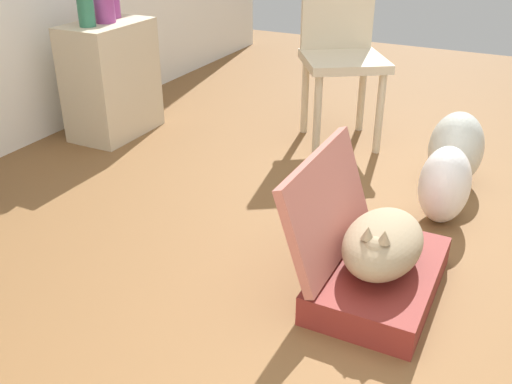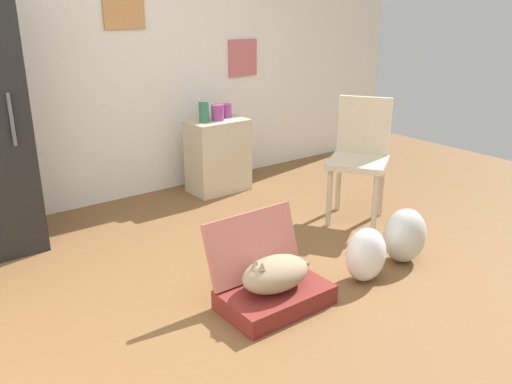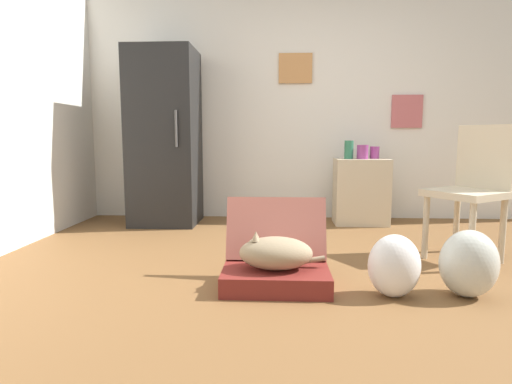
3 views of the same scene
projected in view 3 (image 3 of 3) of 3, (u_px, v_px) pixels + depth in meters
The scene contains 13 objects.
ground_plane at pixel (321, 283), 2.61m from camera, with size 7.68×7.68×0.00m, color brown.
wall_back at pixel (303, 103), 4.68m from camera, with size 6.40×0.15×2.60m.
suitcase_base at pixel (276, 279), 2.51m from camera, with size 0.64×0.41×0.12m, color maroon.
suitcase_lid at pixel (276, 229), 2.69m from camera, with size 0.64×0.41×0.04m, color #B26356.
cat at pixel (275, 253), 2.49m from camera, with size 0.52×0.28×0.22m.
plastic_bag_white at pixel (394, 266), 2.36m from camera, with size 0.29×0.23×0.36m, color white.
plastic_bag_clear at pixel (469, 264), 2.36m from camera, with size 0.32×0.27×0.39m, color silver.
refrigerator at pixel (165, 138), 4.35m from camera, with size 0.67×0.67×1.81m.
side_table at pixel (361, 192), 4.37m from camera, with size 0.55×0.35×0.69m, color beige.
vase_tall at pixel (349, 150), 4.33m from camera, with size 0.09×0.09×0.19m, color #2D7051.
vase_short at pixel (375, 153), 4.36m from camera, with size 0.10×0.10×0.13m, color #8C387A.
vase_round at pixel (362, 152), 4.30m from camera, with size 0.12×0.12×0.14m, color #8C387A.
chair at pixel (472, 186), 3.05m from camera, with size 0.64×0.63×1.00m.
Camera 3 is at (-0.28, -2.53, 0.90)m, focal length 29.19 mm.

